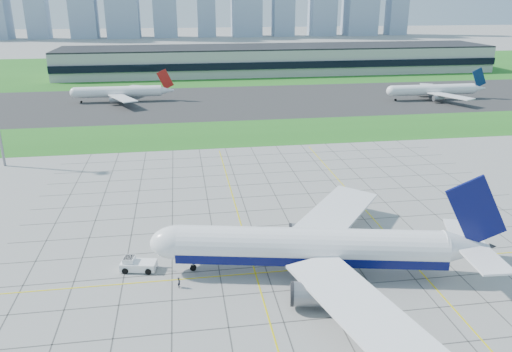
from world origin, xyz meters
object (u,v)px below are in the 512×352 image
Objects in this scene: crew_near at (179,282)px; crew_far at (497,271)px; distant_jet_2 at (434,90)px; pushback_tug at (137,264)px; distant_jet_1 at (120,92)px; airliner at (312,247)px.

crew_near is 1.05× the size of crew_far.
pushback_tug is at bearing -132.81° from distant_jet_2.
distant_jet_1 is at bearing 158.39° from crew_far.
crew_far is 0.04× the size of distant_jet_2.
pushback_tug is 150.20m from distant_jet_1.
distant_jet_2 reaches higher than crew_near.
pushback_tug reaches higher than crew_far.
distant_jet_1 reaches higher than crew_far.
airliner reaches higher than pushback_tug.
crew_near is (7.09, -6.62, -0.17)m from pushback_tug.
distant_jet_1 is 140.68m from distant_jet_2.
pushback_tug is 4.85× the size of crew_near.
airliner reaches higher than crew_near.
airliner reaches higher than distant_jet_1.
crew_near is at bearing -166.01° from airliner.
distant_jet_2 is at bearing -6.86° from distant_jet_1.
crew_near is 0.04× the size of distant_jet_1.
distant_jet_2 is (62.68, 143.54, 3.62)m from crew_far.
crew_near is at bearing -129.74° from distant_jet_2.
crew_near is at bearing -81.20° from distant_jet_1.
airliner is at bearing -80.05° from crew_near.
airliner is 1.28× the size of distant_jet_2.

